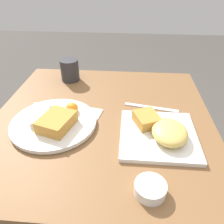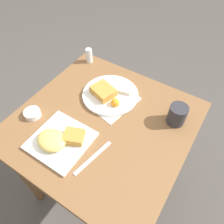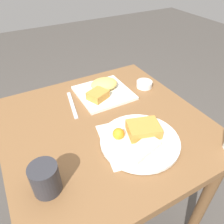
{
  "view_description": "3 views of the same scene",
  "coord_description": "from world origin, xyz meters",
  "px_view_note": "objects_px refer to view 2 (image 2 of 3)",
  "views": [
    {
      "loc": [
        -0.64,
        -0.09,
        1.23
      ],
      "look_at": [
        -0.02,
        -0.04,
        0.8
      ],
      "focal_mm": 35.0,
      "sensor_mm": 36.0,
      "label": 1
    },
    {
      "loc": [
        0.37,
        -0.5,
        1.59
      ],
      "look_at": [
        0.03,
        0.04,
        0.82
      ],
      "focal_mm": 35.0,
      "sensor_mm": 36.0,
      "label": 2
    },
    {
      "loc": [
        0.3,
        0.6,
        1.35
      ],
      "look_at": [
        -0.03,
        0.01,
        0.82
      ],
      "focal_mm": 35.0,
      "sensor_mm": 36.0,
      "label": 3
    }
  ],
  "objects_px": {
    "plate_oval_far": "(110,94)",
    "butter_knife": "(93,158)",
    "plate_square_near": "(59,140)",
    "salt_shaker": "(89,56)",
    "coffee_mug": "(177,115)",
    "sauce_ramekin": "(32,113)"
  },
  "relations": [
    {
      "from": "plate_oval_far",
      "to": "butter_knife",
      "type": "height_order",
      "value": "plate_oval_far"
    },
    {
      "from": "plate_square_near",
      "to": "salt_shaker",
      "type": "xyz_separation_m",
      "value": [
        -0.23,
        0.53,
        0.02
      ]
    },
    {
      "from": "butter_knife",
      "to": "plate_square_near",
      "type": "bearing_deg",
      "value": 106.64
    },
    {
      "from": "plate_oval_far",
      "to": "butter_knife",
      "type": "xyz_separation_m",
      "value": [
        0.14,
        -0.34,
        -0.02
      ]
    },
    {
      "from": "salt_shaker",
      "to": "coffee_mug",
      "type": "relative_size",
      "value": 0.87
    },
    {
      "from": "plate_square_near",
      "to": "coffee_mug",
      "type": "bearing_deg",
      "value": 45.16
    },
    {
      "from": "sauce_ramekin",
      "to": "coffee_mug",
      "type": "bearing_deg",
      "value": 29.72
    },
    {
      "from": "plate_square_near",
      "to": "coffee_mug",
      "type": "distance_m",
      "value": 0.54
    },
    {
      "from": "salt_shaker",
      "to": "butter_knife",
      "type": "relative_size",
      "value": 0.42
    },
    {
      "from": "butter_knife",
      "to": "coffee_mug",
      "type": "bearing_deg",
      "value": -19.57
    },
    {
      "from": "plate_square_near",
      "to": "salt_shaker",
      "type": "height_order",
      "value": "salt_shaker"
    },
    {
      "from": "butter_knife",
      "to": "sauce_ramekin",
      "type": "bearing_deg",
      "value": 96.47
    },
    {
      "from": "sauce_ramekin",
      "to": "butter_knife",
      "type": "bearing_deg",
      "value": -4.29
    },
    {
      "from": "plate_oval_far",
      "to": "salt_shaker",
      "type": "bearing_deg",
      "value": 145.74
    },
    {
      "from": "sauce_ramekin",
      "to": "salt_shaker",
      "type": "distance_m",
      "value": 0.49
    },
    {
      "from": "plate_square_near",
      "to": "butter_knife",
      "type": "bearing_deg",
      "value": 5.87
    },
    {
      "from": "butter_knife",
      "to": "coffee_mug",
      "type": "distance_m",
      "value": 0.43
    },
    {
      "from": "sauce_ramekin",
      "to": "butter_knife",
      "type": "xyz_separation_m",
      "value": [
        0.38,
        -0.03,
        -0.01
      ]
    },
    {
      "from": "plate_square_near",
      "to": "salt_shaker",
      "type": "bearing_deg",
      "value": 113.44
    },
    {
      "from": "plate_square_near",
      "to": "salt_shaker",
      "type": "distance_m",
      "value": 0.58
    },
    {
      "from": "plate_square_near",
      "to": "plate_oval_far",
      "type": "height_order",
      "value": "plate_square_near"
    },
    {
      "from": "plate_oval_far",
      "to": "coffee_mug",
      "type": "xyz_separation_m",
      "value": [
        0.35,
        0.03,
        0.03
      ]
    }
  ]
}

